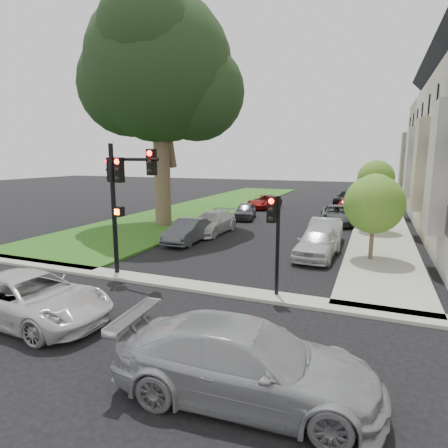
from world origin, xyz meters
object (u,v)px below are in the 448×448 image
at_px(traffic_signal_main, 122,186).
at_px(car_cross_near, 30,298).
at_px(small_tree_a, 374,204).
at_px(car_parked_3, 347,205).
at_px(eucalyptus, 158,69).
at_px(car_parked_4, 348,198).
at_px(car_parked_2, 337,215).
at_px(car_parked_6, 212,223).
at_px(car_parked_8, 264,202).
at_px(small_tree_b, 375,194).
at_px(car_parked_1, 324,232).
at_px(car_parked_0, 318,243).
at_px(car_parked_5, 188,231).
at_px(car_parked_7, 245,211).
at_px(car_cross_far, 246,362).
at_px(traffic_signal_secondary, 274,227).
at_px(small_tree_c, 376,178).

xyz_separation_m(traffic_signal_main, car_cross_near, (0.05, -4.77, -3.06)).
height_order(small_tree_a, car_parked_3, small_tree_a).
xyz_separation_m(eucalyptus, car_parked_4, (11.68, 17.83, -10.15)).
bearing_deg(car_parked_2, car_parked_3, 80.49).
bearing_deg(car_parked_6, car_parked_8, 92.15).
xyz_separation_m(traffic_signal_main, car_parked_3, (7.24, 23.30, -3.15)).
bearing_deg(small_tree_b, car_parked_8, 138.20).
bearing_deg(car_parked_1, small_tree_b, 63.69).
height_order(car_parked_0, car_parked_5, car_parked_0).
bearing_deg(car_parked_4, car_cross_near, -90.95).
relative_size(small_tree_a, traffic_signal_main, 0.76).
relative_size(car_parked_4, car_parked_7, 1.31).
xyz_separation_m(car_parked_1, car_parked_4, (-0.06, 19.71, -0.02)).
bearing_deg(car_cross_far, car_parked_0, -3.22).
relative_size(car_cross_near, car_parked_1, 1.17).
bearing_deg(traffic_signal_secondary, eucalyptus, 135.82).
distance_m(small_tree_b, car_parked_1, 5.80).
bearing_deg(car_cross_far, traffic_signal_secondary, 4.70).
bearing_deg(car_parked_7, car_parked_1, -56.63).
height_order(car_cross_far, car_parked_6, car_cross_far).
bearing_deg(car_parked_2, car_cross_near, -116.02).
relative_size(small_tree_a, car_cross_near, 0.78).
bearing_deg(car_parked_5, car_parked_1, 15.26).
bearing_deg(car_cross_near, small_tree_c, -16.12).
height_order(traffic_signal_main, car_parked_5, traffic_signal_main).
relative_size(traffic_signal_main, car_parked_4, 1.10).
relative_size(traffic_signal_secondary, car_parked_7, 0.95).
relative_size(eucalyptus, car_parked_3, 4.20).
xyz_separation_m(eucalyptus, car_cross_far, (12.02, -16.57, -10.07)).
height_order(car_parked_1, car_parked_5, car_parked_1).
bearing_deg(small_tree_c, car_parked_2, -109.83).
bearing_deg(car_parked_3, small_tree_c, -5.12).
relative_size(small_tree_b, traffic_signal_secondary, 1.07).
bearing_deg(eucalyptus, car_parked_8, 70.32).
relative_size(car_parked_2, car_parked_5, 1.20).
xyz_separation_m(small_tree_b, car_cross_far, (-2.24, -19.56, -1.80)).
height_order(small_tree_c, car_cross_near, small_tree_c).
bearing_deg(car_parked_6, car_cross_near, -87.33).
distance_m(eucalyptus, car_parked_1, 15.62).
height_order(small_tree_c, car_cross_far, small_tree_c).
height_order(car_cross_far, car_parked_4, car_cross_far).
bearing_deg(eucalyptus, traffic_signal_secondary, -44.18).
height_order(small_tree_b, car_parked_1, small_tree_b).
relative_size(traffic_signal_secondary, car_parked_0, 0.82).
xyz_separation_m(car_parked_4, car_parked_7, (-7.07, -12.64, -0.08)).
height_order(small_tree_c, traffic_signal_main, traffic_signal_main).
height_order(car_cross_near, car_cross_far, car_cross_far).
xyz_separation_m(car_parked_1, car_parked_2, (-0.01, 7.45, -0.05)).
bearing_deg(small_tree_a, car_cross_far, -100.47).
relative_size(traffic_signal_secondary, car_parked_8, 0.78).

